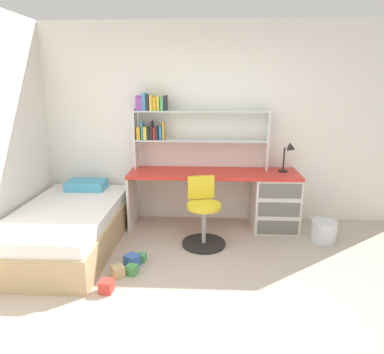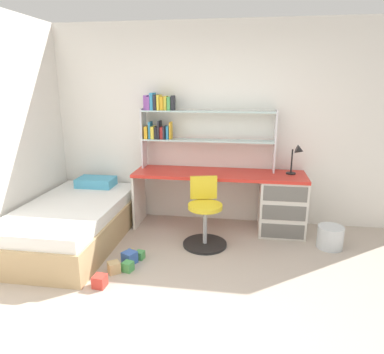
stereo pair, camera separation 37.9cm
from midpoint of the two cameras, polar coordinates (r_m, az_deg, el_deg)
ground_plane at (r=3.06m, az=-0.76°, el=-22.75°), size 5.49×5.47×0.02m
room_shell at (r=3.81m, az=-17.14°, el=6.21°), size 5.49×5.47×2.64m
desk at (r=4.58m, az=8.59°, el=-3.33°), size 2.19×0.58×0.76m
bookshelf_hutch at (r=4.56m, az=-4.75°, el=8.76°), size 1.74×0.22×0.99m
desk_lamp at (r=4.52m, az=13.50°, el=3.86°), size 0.20×0.16×0.38m
swivel_chair at (r=4.11m, az=-0.76°, el=-6.90°), size 0.52×0.52×0.80m
bed_platform at (r=4.40m, az=-22.13°, el=-7.66°), size 1.11×1.95×0.60m
waste_bin at (r=4.47m, az=18.60°, el=-8.49°), size 0.30×0.30×0.26m
toy_block_natural_0 at (r=3.69m, az=-15.10°, el=-14.84°), size 0.16×0.16×0.11m
toy_block_blue_1 at (r=3.83m, az=-12.75°, el=-13.33°), size 0.17×0.17×0.13m
toy_block_green_2 at (r=3.70m, az=-12.89°, el=-14.72°), size 0.13×0.13×0.10m
toy_block_red_3 at (r=3.48m, az=-17.11°, el=-16.89°), size 0.13×0.13×0.12m
toy_block_yellow_4 at (r=3.98m, az=-12.79°, el=-12.63°), size 0.10×0.10×0.07m
toy_block_green_5 at (r=3.91m, az=-11.13°, el=-12.94°), size 0.10×0.10×0.09m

